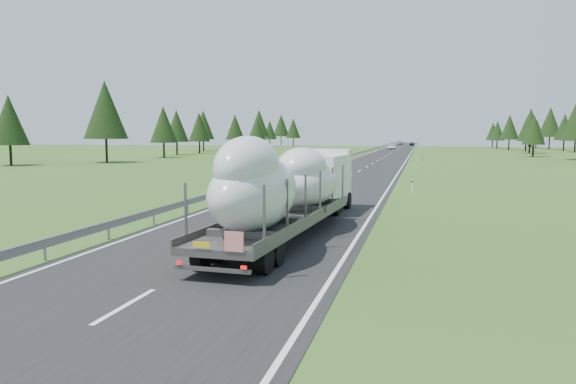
% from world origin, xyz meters
% --- Properties ---
extents(ground, '(400.00, 400.00, 0.00)m').
position_xyz_m(ground, '(0.00, 0.00, 0.00)').
color(ground, '#2F511B').
rests_on(ground, ground).
extents(road_surface, '(10.00, 400.00, 0.02)m').
position_xyz_m(road_surface, '(0.00, 100.00, 0.01)').
color(road_surface, black).
rests_on(road_surface, ground).
extents(guardrail, '(0.10, 400.00, 0.76)m').
position_xyz_m(guardrail, '(-5.30, 99.94, 0.60)').
color(guardrail, slate).
rests_on(guardrail, ground).
extents(marker_posts, '(0.13, 350.08, 1.00)m').
position_xyz_m(marker_posts, '(6.50, 155.00, 0.54)').
color(marker_posts, silver).
rests_on(marker_posts, ground).
extents(highway_sign, '(0.08, 0.90, 2.60)m').
position_xyz_m(highway_sign, '(7.20, 80.00, 1.81)').
color(highway_sign, slate).
rests_on(highway_sign, ground).
extents(tree_line_left, '(14.52, 238.33, 12.58)m').
position_xyz_m(tree_line_left, '(-44.35, 97.62, 6.90)').
color(tree_line_left, black).
rests_on(tree_line_left, ground).
extents(boat_truck, '(3.46, 18.69, 4.26)m').
position_xyz_m(boat_truck, '(1.77, 10.95, 2.18)').
color(boat_truck, white).
rests_on(boat_truck, ground).
extents(distant_van, '(2.84, 5.42, 1.46)m').
position_xyz_m(distant_van, '(-1.51, 154.89, 0.73)').
color(distant_van, white).
rests_on(distant_van, ground).
extents(distant_car_dark, '(2.01, 4.35, 1.44)m').
position_xyz_m(distant_car_dark, '(3.11, 212.33, 0.72)').
color(distant_car_dark, black).
rests_on(distant_car_dark, ground).
extents(distant_car_blue, '(1.81, 4.90, 1.60)m').
position_xyz_m(distant_car_blue, '(-1.60, 221.76, 0.80)').
color(distant_car_blue, '#191E47').
rests_on(distant_car_blue, ground).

